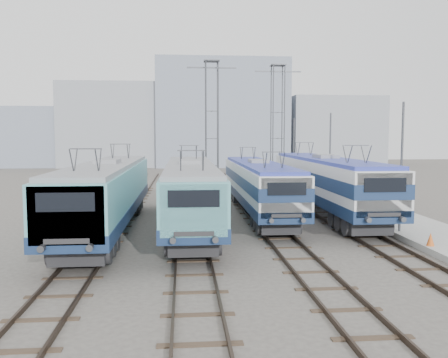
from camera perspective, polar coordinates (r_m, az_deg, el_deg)
ground at (r=22.32m, az=2.02°, el=-8.43°), size 160.00×160.00×0.00m
platform at (r=32.61m, az=18.38°, el=-4.07°), size 4.00×70.00×0.30m
locomotive_far_left at (r=26.35m, az=-13.88°, el=-1.38°), size 2.94×18.57×3.49m
locomotive_center_left at (r=26.87m, az=-4.07°, el=-1.23°), size 2.87×18.10×3.41m
locomotive_center_right at (r=30.95m, az=4.18°, el=-0.46°), size 2.73×17.23×3.24m
locomotive_far_right at (r=31.96m, az=12.17°, el=-0.07°), size 2.96×18.70×3.52m
catenary_tower_west at (r=43.63m, az=-1.47°, el=7.04°), size 4.50×1.20×12.00m
catenary_tower_east at (r=46.46m, az=6.46°, el=6.90°), size 4.50×1.20×12.00m
mast_front at (r=26.14m, az=20.55°, el=1.01°), size 0.12×0.12×7.00m
mast_mid at (r=37.31m, az=12.62°, el=2.39°), size 0.12×0.12×7.00m
mast_rear at (r=48.87m, az=8.38°, el=3.11°), size 0.12×0.12×7.00m
safety_cone at (r=23.55m, az=23.59°, el=-6.66°), size 0.35×0.35×0.60m
building_west at (r=84.32m, az=-12.75°, el=6.29°), size 18.00×12.00×14.00m
building_center at (r=83.87m, az=-0.39°, el=7.79°), size 22.00×14.00×18.00m
building_east at (r=87.68m, az=12.82°, el=5.59°), size 16.00×12.00×12.00m
building_far_west at (r=87.90m, az=-23.15°, el=4.65°), size 14.00×10.00×10.00m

